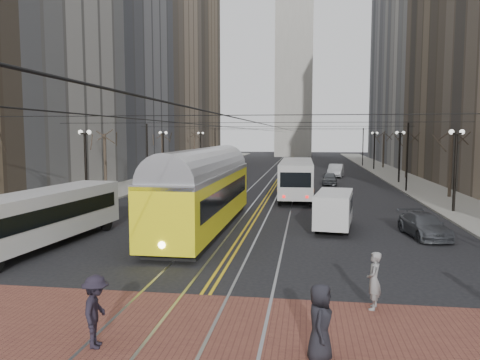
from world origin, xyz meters
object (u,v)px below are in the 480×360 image
(rear_bus, at_px, (296,179))
(sedan_silver, at_px, (336,171))
(transit_bus, at_px, (42,220))
(pedestrian_a, at_px, (320,323))
(pedestrian_d, at_px, (96,311))
(pedestrian_b, at_px, (374,281))
(clock_tower, at_px, (295,9))
(cargo_van, at_px, (334,211))
(sedan_parked, at_px, (424,225))
(streetcar, at_px, (204,198))
(sedan_grey, at_px, (330,178))

(rear_bus, xyz_separation_m, sedan_silver, (4.62, 20.57, -0.78))
(transit_bus, bearing_deg, pedestrian_a, -31.06)
(pedestrian_d, bearing_deg, sedan_silver, -20.62)
(pedestrian_b, xyz_separation_m, pedestrian_d, (-7.54, -3.78, 0.03))
(rear_bus, distance_m, pedestrian_d, 30.28)
(clock_tower, bearing_deg, cargo_van, -86.85)
(sedan_parked, relative_size, pedestrian_d, 2.29)
(rear_bus, xyz_separation_m, pedestrian_d, (-4.50, -29.94, -0.64))
(transit_bus, distance_m, sedan_parked, 19.83)
(rear_bus, height_order, pedestrian_a, rear_bus)
(pedestrian_a, bearing_deg, sedan_parked, -15.65)
(clock_tower, xyz_separation_m, streetcar, (-2.50, -91.97, -34.14))
(sedan_silver, height_order, pedestrian_a, pedestrian_a)
(pedestrian_b, bearing_deg, streetcar, -132.54)
(sedan_parked, bearing_deg, cargo_van, 156.64)
(pedestrian_b, bearing_deg, sedan_silver, -169.51)
(sedan_grey, xyz_separation_m, sedan_parked, (3.82, -26.07, -0.04))
(streetcar, distance_m, pedestrian_a, 16.54)
(cargo_van, bearing_deg, sedan_parked, -7.10)
(rear_bus, xyz_separation_m, sedan_parked, (7.21, -14.96, -0.98))
(rear_bus, height_order, sedan_grey, rear_bus)
(clock_tower, height_order, pedestrian_a, clock_tower)
(sedan_silver, relative_size, sedan_parked, 1.15)
(cargo_van, xyz_separation_m, sedan_grey, (0.91, 24.83, -0.43))
(transit_bus, xyz_separation_m, cargo_van, (14.39, 6.39, -0.29))
(transit_bus, xyz_separation_m, sedan_grey, (15.31, 31.22, -0.71))
(streetcar, xyz_separation_m, sedan_grey, (8.43, 25.74, -1.15))
(cargo_van, relative_size, sedan_parked, 1.14)
(streetcar, relative_size, sedan_silver, 3.06)
(rear_bus, bearing_deg, cargo_van, -80.40)
(sedan_silver, xyz_separation_m, pedestrian_b, (-1.58, -46.73, 0.10))
(cargo_van, distance_m, pedestrian_a, 16.22)
(sedan_grey, bearing_deg, pedestrian_d, -98.05)
(sedan_silver, distance_m, sedan_parked, 35.62)
(sedan_grey, relative_size, sedan_parked, 0.90)
(rear_bus, bearing_deg, pedestrian_d, -99.17)
(rear_bus, distance_m, pedestrian_b, 26.34)
(cargo_van, bearing_deg, pedestrian_a, -86.72)
(sedan_parked, bearing_deg, clock_tower, 87.34)
(cargo_van, distance_m, pedestrian_d, 17.65)
(sedan_parked, height_order, pedestrian_a, pedestrian_a)
(transit_bus, relative_size, pedestrian_d, 5.79)
(pedestrian_b, bearing_deg, pedestrian_d, -50.96)
(streetcar, bearing_deg, clock_tower, 89.09)
(sedan_silver, bearing_deg, pedestrian_d, -91.85)
(streetcar, distance_m, pedestrian_b, 14.11)
(sedan_parked, xyz_separation_m, pedestrian_b, (-4.17, -11.20, 0.30))
(clock_tower, relative_size, pedestrian_b, 35.75)
(cargo_van, height_order, sedan_parked, cargo_van)
(pedestrian_b, distance_m, pedestrian_d, 8.43)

